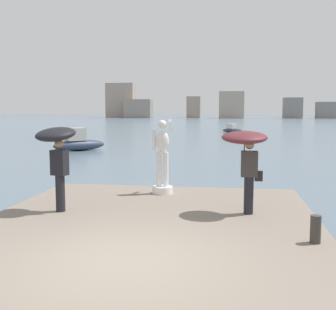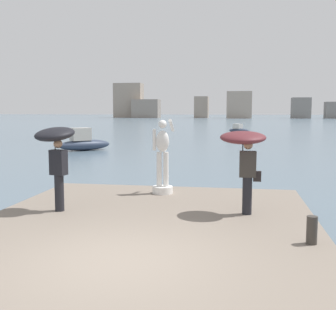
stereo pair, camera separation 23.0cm
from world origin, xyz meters
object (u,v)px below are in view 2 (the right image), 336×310
at_px(onlooker_right, 244,148).
at_px(mooring_bollard, 312,230).
at_px(boat_near, 239,130).
at_px(statue_white_figure, 163,163).
at_px(onlooker_left, 56,145).
at_px(boat_far, 84,142).

height_order(onlooker_right, mooring_bollard, onlooker_right).
height_order(onlooker_right, boat_near, onlooker_right).
distance_m(statue_white_figure, onlooker_right, 3.16).
distance_m(mooring_bollard, boat_near, 43.91).
xyz_separation_m(onlooker_left, boat_far, (-6.24, 18.26, -1.43)).
distance_m(boat_near, boat_far, 26.28).
bearing_deg(onlooker_left, mooring_bollard, -16.47).
distance_m(onlooker_left, onlooker_right, 4.46).
relative_size(statue_white_figure, onlooker_left, 1.05).
bearing_deg(mooring_bollard, onlooker_left, 163.53).
distance_m(mooring_bollard, boat_far, 23.20).
height_order(statue_white_figure, onlooker_left, statue_white_figure).
height_order(onlooker_right, boat_far, onlooker_right).
bearing_deg(mooring_bollard, boat_far, 120.79).
relative_size(onlooker_left, onlooker_right, 1.05).
relative_size(onlooker_left, mooring_bollard, 4.04).
bearing_deg(mooring_bollard, statue_white_figure, 130.20).
xyz_separation_m(mooring_bollard, boat_far, (-11.87, 19.93, -0.10)).
height_order(statue_white_figure, boat_far, statue_white_figure).
bearing_deg(statue_white_figure, boat_far, 117.96).
xyz_separation_m(onlooker_right, boat_far, (-10.68, 17.89, -1.39)).
height_order(onlooker_left, boat_near, onlooker_left).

